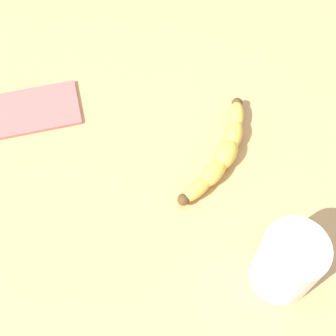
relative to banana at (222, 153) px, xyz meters
The scene contains 4 objects.
wooden_tabletop 16.87cm from the banana, 163.82° to the right, with size 120.00×120.00×3.00cm, color tan.
banana is the anchor object (origin of this frame).
smoothie_glass 20.82cm from the banana, 84.37° to the right, with size 8.46×8.46×10.98cm.
folded_napkin 32.81cm from the banana, 148.55° to the left, with size 14.83×9.47×0.60cm, color #BC6660.
Camera 1 is at (-2.05, -30.88, 66.63)cm, focal length 49.35 mm.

